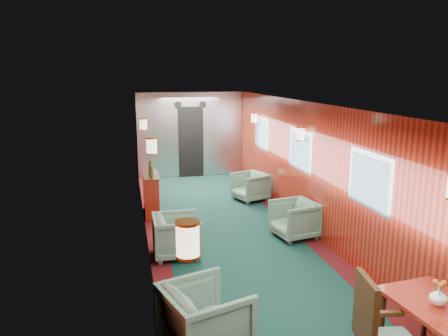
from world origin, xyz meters
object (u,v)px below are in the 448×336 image
Objects in this scene: side_chair at (379,333)px; credenza at (151,194)px; dining_table at (438,316)px; armchair_left_far at (177,236)px; armchair_right_far at (250,187)px; armchair_right_near at (294,219)px; armchair_left_near at (205,320)px.

credenza is (-1.69, 5.74, -0.18)m from side_chair.
credenza reaches higher than dining_table.
armchair_left_far is 1.06× the size of armchair_right_far.
armchair_right_near is at bearing -37.06° from credenza.
credenza is (-2.39, 5.62, -0.19)m from dining_table.
side_chair is 1.40× the size of armchair_left_near.
side_chair is 1.63× the size of armchair_right_far.
armchair_left_near reaches higher than armchair_left_far.
dining_table is at bearing 18.67° from side_chair.
armchair_left_far is (0.29, -2.21, -0.11)m from credenza.
armchair_left_far is at bearing 116.26° from dining_table.
credenza is at bearing 7.69° from armchair_left_far.
armchair_left_far is 2.19m from armchair_right_near.
armchair_left_far is 3.47m from armchair_right_far.
dining_table is at bearing -129.71° from armchair_left_near.
dining_table reaches higher than armchair_left_near.
armchair_right_near is (0.05, 3.78, -0.30)m from dining_table.
armchair_left_near is 1.13× the size of armchair_right_near.
armchair_left_near is 1.17× the size of armchair_right_far.
armchair_right_far is at bearing 93.81° from side_chair.
armchair_right_near is (2.44, -1.85, -0.11)m from credenza.
armchair_right_far is (-0.08, 6.22, -0.31)m from dining_table.
armchair_left_near reaches higher than armchair_right_far.
credenza is at bearing 107.61° from dining_table.
armchair_left_far is at bearing -18.05° from armchair_left_near.
armchair_right_near reaches higher than armchair_right_far.
credenza is 2.23m from armchair_left_far.
armchair_right_near is at bearing 88.51° from side_chair.
side_chair is at bearing -25.18° from armchair_right_far.
armchair_right_near is at bearing 83.80° from dining_table.
dining_table is 1.46× the size of armchair_right_near.
credenza reaches higher than armchair_right_far.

